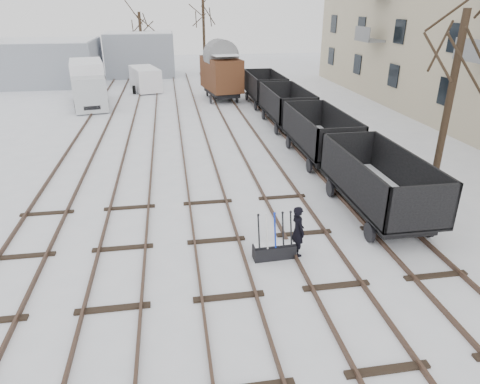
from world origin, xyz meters
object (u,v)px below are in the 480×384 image
object	(u,v)px
worker	(298,231)
lorry	(88,83)
box_van_wagon	(221,73)
panel_van	(145,79)
ground_frame	(274,250)
freight_wagon_a	(377,192)

from	to	relation	value
worker	lorry	xyz separation A→B (m)	(-9.64, 23.34, 0.85)
worker	box_van_wagon	size ratio (longest dim) A/B	0.32
lorry	panel_van	xyz separation A→B (m)	(3.96, 5.48, -0.61)
box_van_wagon	lorry	xyz separation A→B (m)	(-10.22, -0.56, -0.45)
worker	box_van_wagon	bearing A→B (deg)	-12.91
box_van_wagon	lorry	distance (m)	10.24
ground_frame	panel_van	bearing A→B (deg)	97.20
freight_wagon_a	box_van_wagon	xyz separation A→B (m)	(-3.03, 21.71, 1.22)
freight_wagon_a	box_van_wagon	distance (m)	21.95
box_van_wagon	panel_van	size ratio (longest dim) A/B	1.03
panel_van	ground_frame	bearing A→B (deg)	-94.70
ground_frame	worker	bearing A→B (deg)	5.13
freight_wagon_a	panel_van	distance (m)	28.20
box_van_wagon	lorry	world-z (taller)	box_van_wagon
ground_frame	lorry	xyz separation A→B (m)	(-8.89, 23.44, 1.38)
lorry	panel_van	world-z (taller)	lorry
freight_wagon_a	box_van_wagon	world-z (taller)	box_van_wagon
freight_wagon_a	worker	bearing A→B (deg)	-148.68
lorry	freight_wagon_a	bearing A→B (deg)	-68.19
worker	panel_van	bearing A→B (deg)	-0.39
freight_wagon_a	lorry	xyz separation A→B (m)	(-13.24, 21.14, 0.77)
freight_wagon_a	lorry	bearing A→B (deg)	122.06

